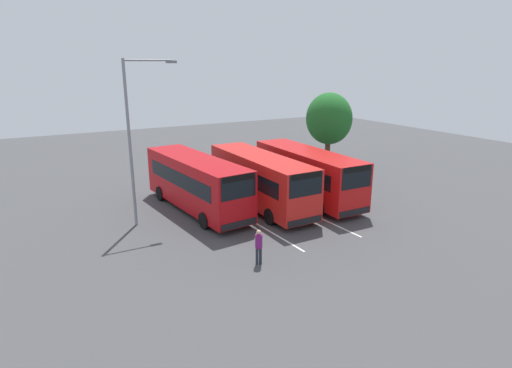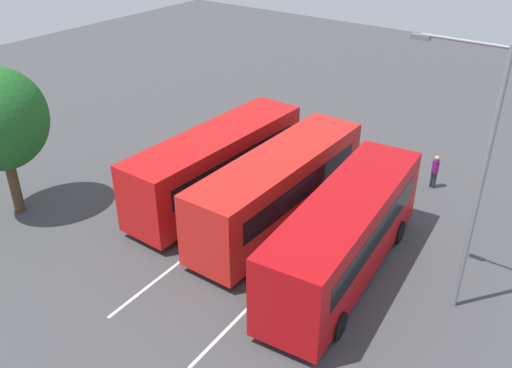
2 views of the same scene
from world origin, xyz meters
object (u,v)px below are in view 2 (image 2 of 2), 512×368
Objects in this scene: pedestrian at (435,169)px; street_lamp at (475,170)px; bus_center_left at (279,188)px; bus_center_right at (218,163)px; bus_far_left at (345,233)px.

street_lamp is at bearing 34.42° from pedestrian.
bus_center_left is 8.08m from pedestrian.
bus_center_left is 1.00× the size of bus_center_right.
bus_center_right is at bearing -37.45° from pedestrian.
bus_far_left is at bearing -101.11° from bus_center_right.
bus_far_left is at bearing -109.83° from bus_center_left.
bus_center_left and bus_center_right have the same top height.
bus_far_left is 1.09× the size of street_lamp.
bus_center_left is 8.15m from street_lamp.
bus_center_left is (1.31, 3.72, 0.00)m from bus_far_left.
bus_center_right is (1.50, 7.14, 0.00)m from bus_far_left.
bus_far_left and bus_center_right have the same top height.
pedestrian is 9.23m from street_lamp.
pedestrian is at bearing -30.74° from bus_center_left.
bus_far_left is 1.02× the size of bus_center_left.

